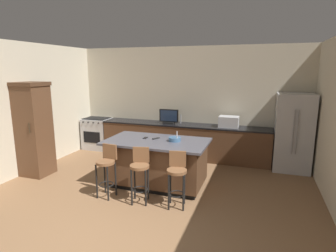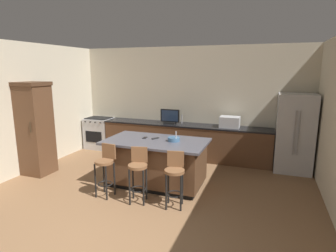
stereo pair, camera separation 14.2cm
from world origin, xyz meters
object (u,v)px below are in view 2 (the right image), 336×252
(cell_phone, at_px, (145,138))
(cabinet_tower, at_px, (35,127))
(tv_monitor, at_px, (170,117))
(refrigerator, at_px, (295,133))
(bar_stool_right, at_px, (175,175))
(fruit_bowl, at_px, (174,139))
(tv_remote, at_px, (155,138))
(bar_stool_center, at_px, (138,170))
(microwave, at_px, (230,122))
(kitchen_island, at_px, (156,162))
(range_oven, at_px, (100,133))
(bar_stool_left, at_px, (105,166))

(cell_phone, bearing_deg, cabinet_tower, -173.35)
(tv_monitor, xyz_separation_m, cell_phone, (0.07, -1.75, -0.14))
(refrigerator, bearing_deg, bar_stool_right, -127.96)
(cabinet_tower, xyz_separation_m, bar_stool_right, (3.41, -0.43, -0.50))
(fruit_bowl, bearing_deg, cell_phone, 175.83)
(tv_remote, bearing_deg, tv_monitor, 128.69)
(refrigerator, distance_m, bar_stool_center, 3.76)
(microwave, bearing_deg, tv_monitor, -178.09)
(kitchen_island, bearing_deg, range_oven, 143.85)
(bar_stool_right, bearing_deg, microwave, 67.05)
(bar_stool_left, height_order, fruit_bowl, fruit_bowl)
(range_oven, distance_m, bar_stool_left, 3.33)
(bar_stool_right, distance_m, tv_remote, 1.18)
(bar_stool_center, bearing_deg, microwave, 53.12)
(tv_remote, bearing_deg, microwave, 83.90)
(cabinet_tower, bearing_deg, tv_remote, 9.23)
(bar_stool_left, xyz_separation_m, bar_stool_right, (1.33, 0.04, -0.01))
(kitchen_island, height_order, bar_stool_left, bar_stool_left)
(kitchen_island, height_order, cell_phone, cell_phone)
(fruit_bowl, bearing_deg, bar_stool_center, -112.90)
(bar_stool_left, bearing_deg, fruit_bowl, 44.77)
(bar_stool_right, bearing_deg, fruit_bowl, 98.44)
(bar_stool_center, bearing_deg, kitchen_island, 76.40)
(kitchen_island, bearing_deg, cabinet_tower, -173.30)
(microwave, height_order, bar_stool_center, microwave)
(refrigerator, distance_m, microwave, 1.49)
(refrigerator, relative_size, bar_stool_right, 1.88)
(bar_stool_center, height_order, cell_phone, bar_stool_center)
(bar_stool_left, relative_size, bar_stool_center, 0.99)
(bar_stool_right, height_order, fruit_bowl, fruit_bowl)
(kitchen_island, bearing_deg, bar_stool_right, -48.96)
(kitchen_island, xyz_separation_m, bar_stool_center, (-0.01, -0.80, 0.11))
(kitchen_island, height_order, tv_monitor, tv_monitor)
(fruit_bowl, xyz_separation_m, cell_phone, (-0.65, 0.05, -0.04))
(kitchen_island, bearing_deg, refrigerator, 34.48)
(kitchen_island, distance_m, tv_monitor, 1.99)
(range_oven, height_order, bar_stool_center, bar_stool_center)
(range_oven, bearing_deg, kitchen_island, -36.15)
(cell_phone, bearing_deg, tv_remote, -2.34)
(refrigerator, bearing_deg, bar_stool_center, -135.47)
(tv_monitor, height_order, bar_stool_left, tv_monitor)
(bar_stool_center, distance_m, bar_stool_right, 0.66)
(kitchen_island, relative_size, bar_stool_left, 2.09)
(fruit_bowl, xyz_separation_m, tv_remote, (-0.42, 0.05, -0.03))
(bar_stool_left, bearing_deg, tv_remote, 60.87)
(tv_monitor, height_order, fruit_bowl, tv_monitor)
(tv_monitor, distance_m, bar_stool_right, 2.85)
(refrigerator, relative_size, cabinet_tower, 0.87)
(range_oven, distance_m, microwave, 3.85)
(bar_stool_left, height_order, tv_remote, bar_stool_left)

